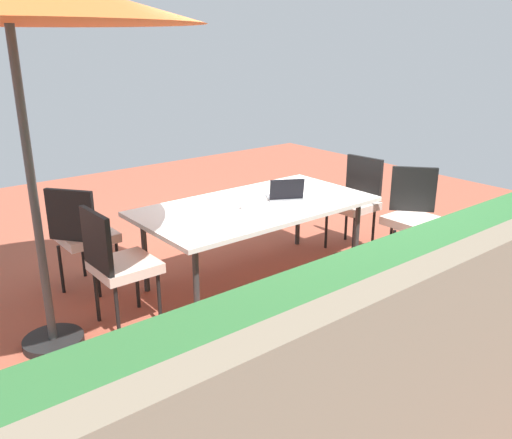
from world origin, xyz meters
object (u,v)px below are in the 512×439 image
(chair_west, at_px, (355,198))
(cup, at_px, (246,204))
(dining_table, at_px, (256,209))
(chair_east, at_px, (117,261))
(laptop, at_px, (285,194))
(chair_northwest, at_px, (413,213))
(chair_southeast, at_px, (83,232))

(chair_west, distance_m, cup, 1.55)
(dining_table, height_order, chair_west, chair_west)
(chair_east, bearing_deg, chair_west, -91.70)
(chair_west, bearing_deg, laptop, -93.60)
(chair_northwest, relative_size, cup, 10.17)
(chair_east, bearing_deg, dining_table, -91.28)
(dining_table, bearing_deg, chair_southeast, -30.65)
(dining_table, relative_size, chair_east, 2.21)
(dining_table, relative_size, chair_west, 2.21)
(laptop, relative_size, cup, 4.14)
(chair_west, xyz_separation_m, cup, (1.53, 0.06, 0.24))
(dining_table, distance_m, laptop, 0.33)
(chair_east, distance_m, chair_west, 2.73)
(chair_southeast, bearing_deg, chair_northwest, -156.11)
(dining_table, distance_m, chair_west, 1.36)
(cup, bearing_deg, chair_northwest, 157.90)
(chair_west, bearing_deg, chair_northwest, -1.44)
(chair_southeast, bearing_deg, chair_east, 139.69)
(chair_northwest, distance_m, cup, 1.72)
(chair_east, height_order, laptop, chair_east)
(dining_table, relative_size, chair_southeast, 2.21)
(chair_east, xyz_separation_m, chair_southeast, (-0.04, -0.79, 0.00))
(cup, bearing_deg, chair_southeast, -36.85)
(chair_southeast, relative_size, chair_northwest, 1.00)
(chair_southeast, xyz_separation_m, laptop, (-1.64, 0.84, 0.24))
(dining_table, relative_size, chair_northwest, 2.21)
(chair_east, xyz_separation_m, chair_northwest, (-2.78, 0.71, 0.00))
(chair_west, xyz_separation_m, chair_northwest, (-0.05, 0.70, 0.00))
(chair_west, bearing_deg, chair_east, -95.81)
(chair_east, xyz_separation_m, laptop, (-1.68, 0.05, 0.24))
(cup, bearing_deg, laptop, -177.24)
(chair_east, relative_size, chair_northwest, 1.00)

